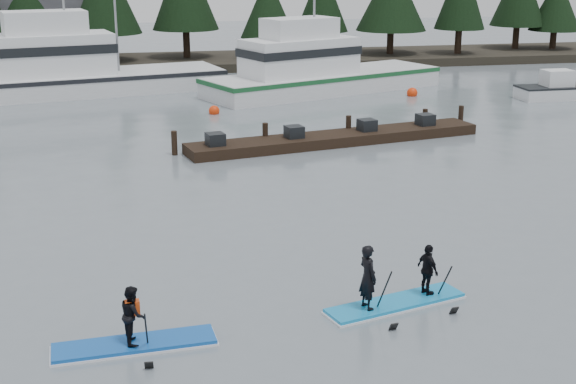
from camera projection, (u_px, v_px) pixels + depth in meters
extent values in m
plane|color=slate|center=(340.00, 310.00, 18.70)|extent=(160.00, 160.00, 0.00)
cube|color=#2D281E|center=(187.00, 62.00, 57.99)|extent=(70.00, 8.00, 0.60)
cube|color=silver|center=(84.00, 91.00, 47.12)|extent=(16.73, 7.83, 2.15)
cube|color=white|center=(47.00, 55.00, 45.72)|extent=(7.79, 4.71, 2.33)
cylinder|color=gray|center=(64.00, 11.00, 45.46)|extent=(0.14, 0.14, 7.13)
cube|color=silver|center=(324.00, 90.00, 47.63)|extent=(15.11, 9.35, 2.09)
cube|color=white|center=(299.00, 57.00, 46.09)|extent=(7.22, 5.25, 2.09)
cylinder|color=gray|center=(314.00, 16.00, 45.98)|extent=(0.14, 0.14, 6.59)
cube|color=silver|center=(571.00, 92.00, 45.45)|extent=(6.19, 1.88, 0.72)
cube|color=black|center=(336.00, 138.00, 34.75)|extent=(13.42, 4.42, 0.44)
sphere|color=red|center=(412.00, 96.00, 46.23)|extent=(0.62, 0.62, 0.62)
sphere|color=red|center=(214.00, 114.00, 41.14)|extent=(0.55, 0.55, 0.55)
cube|color=#1251AB|center=(135.00, 345.00, 16.91)|extent=(3.45, 1.06, 0.13)
imported|color=black|center=(133.00, 314.00, 16.71)|extent=(0.52, 0.64, 1.26)
cube|color=#D84312|center=(132.00, 308.00, 16.66)|extent=(0.31, 0.22, 0.32)
cylinder|color=black|center=(147.00, 338.00, 16.70)|extent=(0.10, 0.88, 1.49)
cube|color=#1586C5|center=(395.00, 303.00, 18.88)|extent=(3.57, 1.72, 0.12)
imported|color=black|center=(368.00, 277.00, 18.29)|extent=(0.50, 0.64, 1.54)
cylinder|color=black|center=(382.00, 296.00, 18.35)|extent=(0.16, 0.94, 1.59)
imported|color=black|center=(428.00, 270.00, 19.08)|extent=(0.49, 0.79, 1.25)
cylinder|color=black|center=(441.00, 289.00, 19.14)|extent=(0.15, 0.88, 1.49)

